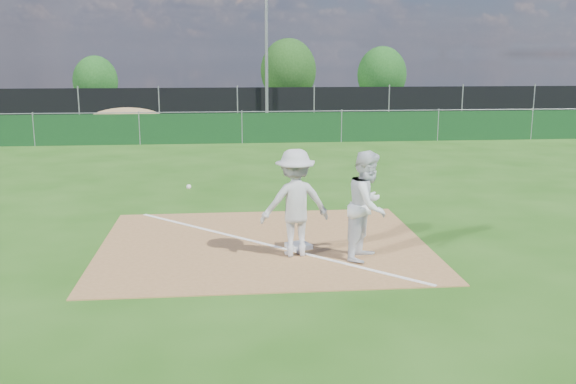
{
  "coord_description": "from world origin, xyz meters",
  "views": [
    {
      "loc": [
        -0.68,
        -10.44,
        3.48
      ],
      "look_at": [
        0.45,
        1.0,
        1.0
      ],
      "focal_mm": 40.0,
      "sensor_mm": 36.0,
      "label": 1
    }
  ],
  "objects_px": {
    "car_left": "(107,103)",
    "car_right": "(297,102)",
    "first_base": "(299,246)",
    "play_at_first": "(295,203)",
    "tree_mid": "(288,71)",
    "tree_right": "(382,75)",
    "light_pole": "(266,44)",
    "tree_left": "(96,81)",
    "runner": "(368,205)",
    "car_mid": "(230,101)"
  },
  "relations": [
    {
      "from": "play_at_first",
      "to": "tree_left",
      "type": "relative_size",
      "value": 0.73
    },
    {
      "from": "light_pole",
      "to": "tree_left",
      "type": "bearing_deg",
      "value": 135.84
    },
    {
      "from": "first_base",
      "to": "car_left",
      "type": "xyz_separation_m",
      "value": [
        -8.1,
        27.23,
        0.63
      ]
    },
    {
      "from": "tree_mid",
      "to": "tree_right",
      "type": "bearing_deg",
      "value": -4.26
    },
    {
      "from": "play_at_first",
      "to": "runner",
      "type": "bearing_deg",
      "value": -12.13
    },
    {
      "from": "tree_right",
      "to": "tree_mid",
      "type": "bearing_deg",
      "value": 175.74
    },
    {
      "from": "tree_left",
      "to": "tree_right",
      "type": "distance_m",
      "value": 19.31
    },
    {
      "from": "car_left",
      "to": "car_right",
      "type": "distance_m",
      "value": 11.17
    },
    {
      "from": "light_pole",
      "to": "car_left",
      "type": "relative_size",
      "value": 1.99
    },
    {
      "from": "play_at_first",
      "to": "tree_left",
      "type": "distance_m",
      "value": 33.97
    },
    {
      "from": "car_left",
      "to": "tree_mid",
      "type": "relative_size",
      "value": 0.88
    },
    {
      "from": "car_right",
      "to": "tree_mid",
      "type": "bearing_deg",
      "value": 2.84
    },
    {
      "from": "play_at_first",
      "to": "tree_mid",
      "type": "height_order",
      "value": "tree_mid"
    },
    {
      "from": "light_pole",
      "to": "first_base",
      "type": "height_order",
      "value": "light_pole"
    },
    {
      "from": "light_pole",
      "to": "tree_right",
      "type": "bearing_deg",
      "value": 52.11
    },
    {
      "from": "car_left",
      "to": "car_right",
      "type": "relative_size",
      "value": 0.95
    },
    {
      "from": "car_mid",
      "to": "tree_left",
      "type": "xyz_separation_m",
      "value": [
        -8.66,
        4.4,
        1.04
      ]
    },
    {
      "from": "first_base",
      "to": "tree_right",
      "type": "relative_size",
      "value": 0.1
    },
    {
      "from": "light_pole",
      "to": "play_at_first",
      "type": "height_order",
      "value": "light_pole"
    },
    {
      "from": "play_at_first",
      "to": "car_mid",
      "type": "bearing_deg",
      "value": 91.72
    },
    {
      "from": "runner",
      "to": "tree_left",
      "type": "height_order",
      "value": "tree_left"
    },
    {
      "from": "tree_left",
      "to": "first_base",
      "type": "bearing_deg",
      "value": -73.37
    },
    {
      "from": "runner",
      "to": "tree_mid",
      "type": "distance_m",
      "value": 34.52
    },
    {
      "from": "car_mid",
      "to": "tree_right",
      "type": "xyz_separation_m",
      "value": [
        10.62,
        5.48,
        1.37
      ]
    },
    {
      "from": "play_at_first",
      "to": "tree_mid",
      "type": "bearing_deg",
      "value": 84.51
    },
    {
      "from": "light_pole",
      "to": "car_right",
      "type": "bearing_deg",
      "value": 68.52
    },
    {
      "from": "play_at_first",
      "to": "car_right",
      "type": "xyz_separation_m",
      "value": [
        3.17,
        27.93,
        -0.33
      ]
    },
    {
      "from": "first_base",
      "to": "play_at_first",
      "type": "xyz_separation_m",
      "value": [
        -0.11,
        -0.39,
        0.9
      ]
    },
    {
      "from": "first_base",
      "to": "tree_left",
      "type": "height_order",
      "value": "tree_left"
    },
    {
      "from": "car_left",
      "to": "tree_left",
      "type": "xyz_separation_m",
      "value": [
        -1.52,
        4.99,
        1.05
      ]
    },
    {
      "from": "tree_mid",
      "to": "tree_right",
      "type": "xyz_separation_m",
      "value": [
        6.48,
        -0.48,
        -0.28
      ]
    },
    {
      "from": "tree_mid",
      "to": "play_at_first",
      "type": "bearing_deg",
      "value": -95.49
    },
    {
      "from": "tree_left",
      "to": "car_right",
      "type": "bearing_deg",
      "value": -20.23
    },
    {
      "from": "car_mid",
      "to": "car_right",
      "type": "xyz_separation_m",
      "value": [
        4.02,
        -0.27,
        -0.08
      ]
    },
    {
      "from": "car_left",
      "to": "car_right",
      "type": "height_order",
      "value": "car_left"
    },
    {
      "from": "tree_mid",
      "to": "light_pole",
      "type": "bearing_deg",
      "value": -101.02
    },
    {
      "from": "light_pole",
      "to": "tree_mid",
      "type": "bearing_deg",
      "value": 78.98
    },
    {
      "from": "car_mid",
      "to": "tree_right",
      "type": "relative_size",
      "value": 1.05
    },
    {
      "from": "car_left",
      "to": "tree_left",
      "type": "distance_m",
      "value": 5.32
    },
    {
      "from": "car_left",
      "to": "car_mid",
      "type": "relative_size",
      "value": 0.95
    },
    {
      "from": "runner",
      "to": "tree_right",
      "type": "xyz_separation_m",
      "value": [
        8.54,
        33.94,
        1.13
      ]
    },
    {
      "from": "car_right",
      "to": "tree_mid",
      "type": "relative_size",
      "value": 0.92
    },
    {
      "from": "first_base",
      "to": "tree_right",
      "type": "xyz_separation_m",
      "value": [
        9.66,
        33.29,
        2.01
      ]
    },
    {
      "from": "tree_left",
      "to": "tree_right",
      "type": "bearing_deg",
      "value": 3.19
    },
    {
      "from": "runner",
      "to": "tree_left",
      "type": "relative_size",
      "value": 0.56
    },
    {
      "from": "runner",
      "to": "tree_left",
      "type": "bearing_deg",
      "value": 49.27
    },
    {
      "from": "runner",
      "to": "car_right",
      "type": "xyz_separation_m",
      "value": [
        1.95,
        28.2,
        -0.32
      ]
    },
    {
      "from": "light_pole",
      "to": "first_base",
      "type": "distance_m",
      "value": 22.38
    },
    {
      "from": "car_mid",
      "to": "tree_left",
      "type": "relative_size",
      "value": 1.24
    },
    {
      "from": "first_base",
      "to": "tree_mid",
      "type": "relative_size",
      "value": 0.08
    }
  ]
}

